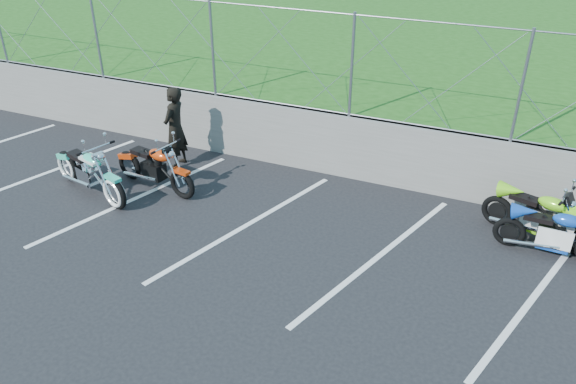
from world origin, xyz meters
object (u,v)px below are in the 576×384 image
at_px(cruiser_turquoise, 90,174).
at_px(naked_orange, 155,169).
at_px(sportbike_blue, 553,235).
at_px(sportbike_green, 539,218).
at_px(person_standing, 175,128).

xyz_separation_m(cruiser_turquoise, naked_orange, (1.00, 0.70, -0.02)).
bearing_deg(sportbike_blue, cruiser_turquoise, -168.45).
relative_size(cruiser_turquoise, sportbike_green, 1.19).
height_order(sportbike_green, sportbike_blue, sportbike_green).
relative_size(naked_orange, person_standing, 1.17).
xyz_separation_m(sportbike_blue, person_standing, (-7.36, 0.35, 0.47)).
bearing_deg(person_standing, naked_orange, 6.19).
relative_size(sportbike_blue, person_standing, 1.03).
distance_m(cruiser_turquoise, naked_orange, 1.22).
relative_size(cruiser_turquoise, sportbike_blue, 1.23).
bearing_deg(naked_orange, cruiser_turquoise, -133.94).
height_order(naked_orange, sportbike_blue, naked_orange).
bearing_deg(cruiser_turquoise, sportbike_green, 30.29).
bearing_deg(cruiser_turquoise, naked_orange, 52.82).
xyz_separation_m(naked_orange, sportbike_blue, (7.19, 0.67, -0.04)).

